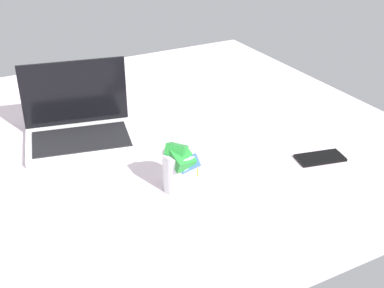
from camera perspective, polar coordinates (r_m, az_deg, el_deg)
bed_mattress at (r=169.64cm, az=-8.59°, el=-1.57°), size 180.00×140.00×18.00cm
laptop at (r=162.35cm, az=-12.56°, el=1.97°), size 37.16×29.53×23.00cm
snack_cup at (r=132.60cm, az=-1.29°, el=-2.75°), size 9.60×10.05×14.02cm
cell_phone at (r=153.67cm, az=14.20°, el=-1.52°), size 15.15×9.71×0.80cm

